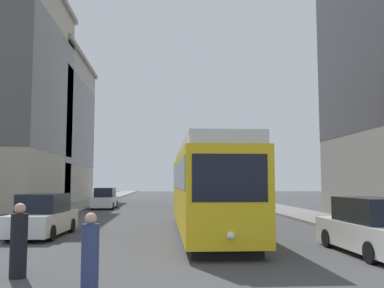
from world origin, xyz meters
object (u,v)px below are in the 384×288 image
at_px(transit_bus, 219,186).
at_px(parked_car_left_mid, 43,216).
at_px(pedestrian_crossing_near, 19,243).
at_px(pedestrian_crossing_far, 90,255).
at_px(streetcar, 206,187).
at_px(parked_car_left_near, 105,199).
at_px(parked_car_right_far, 372,228).

bearing_deg(transit_bus, parked_car_left_mid, -117.29).
xyz_separation_m(pedestrian_crossing_near, pedestrian_crossing_far, (1.97, -1.47, -0.06)).
xyz_separation_m(streetcar, parked_car_left_near, (-7.11, 18.63, -1.26)).
distance_m(parked_car_left_mid, parked_car_right_far, 13.05).
bearing_deg(pedestrian_crossing_far, transit_bus, -13.97).
distance_m(parked_car_left_mid, pedestrian_crossing_far, 10.15).
relative_size(streetcar, pedestrian_crossing_far, 8.83).
xyz_separation_m(parked_car_left_near, pedestrian_crossing_far, (3.62, -28.75, -0.07)).
height_order(parked_car_left_near, parked_car_right_far, same).
distance_m(transit_bus, pedestrian_crossing_far, 29.60).
xyz_separation_m(parked_car_left_near, parked_car_right_far, (11.89, -24.65, 0.00)).
relative_size(transit_bus, parked_car_left_near, 2.62).
distance_m(streetcar, parked_car_right_far, 7.79).
height_order(parked_car_left_mid, pedestrian_crossing_near, parked_car_left_mid).
bearing_deg(parked_car_left_near, pedestrian_crossing_far, -83.07).
xyz_separation_m(transit_bus, pedestrian_crossing_near, (-8.56, -27.37, -1.11)).
xyz_separation_m(streetcar, transit_bus, (3.10, 18.71, -0.15)).
relative_size(streetcar, parked_car_left_near, 3.02).
height_order(parked_car_left_mid, parked_car_right_far, same).
xyz_separation_m(parked_car_right_far, pedestrian_crossing_near, (-10.24, -2.64, -0.00)).
relative_size(transit_bus, parked_car_left_mid, 2.64).
bearing_deg(pedestrian_crossing_near, parked_car_left_mid, -40.47).
distance_m(parked_car_left_near, pedestrian_crossing_near, 27.34).
height_order(parked_car_right_far, pedestrian_crossing_near, parked_car_right_far).
height_order(transit_bus, parked_car_right_far, transit_bus).
bearing_deg(parked_car_left_mid, streetcar, 8.26).
bearing_deg(pedestrian_crossing_far, streetcar, -20.12).
height_order(transit_bus, pedestrian_crossing_far, transit_bus).
relative_size(parked_car_right_far, pedestrian_crossing_far, 3.01).
xyz_separation_m(streetcar, pedestrian_crossing_near, (-5.46, -8.66, -1.26)).
xyz_separation_m(parked_car_left_near, parked_car_left_mid, (0.00, -19.27, -0.00)).
distance_m(streetcar, parked_car_left_mid, 7.24).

